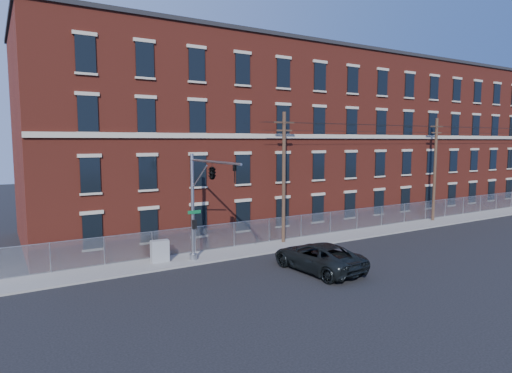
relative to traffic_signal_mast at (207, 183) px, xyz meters
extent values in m
plane|color=black|center=(6.00, -2.18, -5.39)|extent=(140.00, 140.00, 0.00)
cube|color=gray|center=(18.00, 2.82, -5.33)|extent=(65.00, 3.00, 0.12)
cube|color=maroon|center=(18.00, 11.82, 2.61)|extent=(55.00, 14.00, 16.00)
cube|color=black|center=(18.00, 11.82, 10.76)|extent=(55.30, 14.30, 0.30)
cube|color=#AAA18E|center=(18.00, 4.74, 2.91)|extent=(55.00, 0.18, 0.35)
cube|color=black|center=(-5.83, 4.76, -3.19)|extent=(1.20, 0.10, 2.20)
cube|color=black|center=(-5.83, 4.76, 0.41)|extent=(1.20, 0.10, 2.20)
cube|color=black|center=(-5.83, 4.76, 4.21)|extent=(1.20, 0.10, 2.20)
cube|color=black|center=(-5.83, 4.76, 7.81)|extent=(1.20, 0.10, 2.20)
cube|color=black|center=(-2.17, 4.76, -3.19)|extent=(1.20, 0.10, 2.20)
cube|color=black|center=(-2.17, 4.76, 0.41)|extent=(1.20, 0.10, 2.20)
cube|color=black|center=(-2.17, 4.76, 4.21)|extent=(1.20, 0.10, 2.20)
cube|color=black|center=(-2.17, 4.76, 7.81)|extent=(1.20, 0.10, 2.20)
cube|color=black|center=(1.50, 4.76, -3.19)|extent=(1.20, 0.10, 2.20)
cube|color=black|center=(1.50, 4.76, 0.41)|extent=(1.20, 0.10, 2.20)
cube|color=black|center=(1.50, 4.76, 4.21)|extent=(1.20, 0.10, 2.20)
cube|color=black|center=(1.50, 4.76, 7.81)|extent=(1.20, 0.10, 2.20)
cube|color=black|center=(5.17, 4.76, -3.19)|extent=(1.20, 0.10, 2.20)
cube|color=black|center=(5.17, 4.76, 0.41)|extent=(1.20, 0.10, 2.20)
cube|color=black|center=(5.17, 4.76, 4.21)|extent=(1.20, 0.10, 2.20)
cube|color=black|center=(5.17, 4.76, 7.81)|extent=(1.20, 0.10, 2.20)
cube|color=black|center=(8.83, 4.76, -3.19)|extent=(1.20, 0.10, 2.20)
cube|color=black|center=(8.83, 4.76, 0.41)|extent=(1.20, 0.10, 2.20)
cube|color=black|center=(8.83, 4.76, 4.21)|extent=(1.20, 0.10, 2.20)
cube|color=black|center=(8.83, 4.76, 7.81)|extent=(1.20, 0.10, 2.20)
cube|color=black|center=(12.50, 4.76, -3.19)|extent=(1.20, 0.10, 2.20)
cube|color=black|center=(12.50, 4.76, 0.41)|extent=(1.20, 0.10, 2.20)
cube|color=black|center=(12.50, 4.76, 4.21)|extent=(1.20, 0.10, 2.20)
cube|color=black|center=(12.50, 4.76, 7.81)|extent=(1.20, 0.10, 2.20)
cube|color=black|center=(16.17, 4.76, -3.19)|extent=(1.20, 0.10, 2.20)
cube|color=black|center=(16.17, 4.76, 0.41)|extent=(1.20, 0.10, 2.20)
cube|color=black|center=(16.17, 4.76, 4.21)|extent=(1.20, 0.10, 2.20)
cube|color=black|center=(16.17, 4.76, 7.81)|extent=(1.20, 0.10, 2.20)
cube|color=black|center=(19.83, 4.76, -3.19)|extent=(1.20, 0.10, 2.20)
cube|color=black|center=(19.83, 4.76, 0.41)|extent=(1.20, 0.10, 2.20)
cube|color=black|center=(19.83, 4.76, 4.21)|extent=(1.20, 0.10, 2.20)
cube|color=black|center=(19.83, 4.76, 7.81)|extent=(1.20, 0.10, 2.20)
cube|color=black|center=(23.50, 4.76, -3.19)|extent=(1.20, 0.10, 2.20)
cube|color=black|center=(23.50, 4.76, 0.41)|extent=(1.20, 0.10, 2.20)
cube|color=black|center=(23.50, 4.76, 4.21)|extent=(1.20, 0.10, 2.20)
cube|color=black|center=(23.50, 4.76, 7.81)|extent=(1.20, 0.10, 2.20)
cube|color=black|center=(27.17, 4.76, -3.19)|extent=(1.20, 0.10, 2.20)
cube|color=black|center=(27.17, 4.76, 0.41)|extent=(1.20, 0.10, 2.20)
cube|color=black|center=(27.17, 4.76, 4.21)|extent=(1.20, 0.10, 2.20)
cube|color=black|center=(27.17, 4.76, 7.81)|extent=(1.20, 0.10, 2.20)
cube|color=black|center=(30.83, 4.76, -3.19)|extent=(1.20, 0.10, 2.20)
cube|color=black|center=(30.83, 4.76, 0.41)|extent=(1.20, 0.10, 2.20)
cube|color=black|center=(30.83, 4.76, 4.21)|extent=(1.20, 0.10, 2.20)
cube|color=black|center=(30.83, 4.76, 7.81)|extent=(1.20, 0.10, 2.20)
cube|color=black|center=(34.50, 4.76, -3.19)|extent=(1.20, 0.10, 2.20)
cube|color=black|center=(34.50, 4.76, 0.41)|extent=(1.20, 0.10, 2.20)
cube|color=black|center=(34.50, 4.76, 4.21)|extent=(1.20, 0.10, 2.20)
cube|color=black|center=(34.50, 4.76, 7.81)|extent=(1.20, 0.10, 2.20)
cube|color=black|center=(38.17, 4.76, -3.19)|extent=(1.20, 0.10, 2.20)
cube|color=black|center=(38.17, 4.76, 0.41)|extent=(1.20, 0.10, 2.20)
cube|color=black|center=(38.17, 4.76, 4.21)|extent=(1.20, 0.10, 2.20)
cube|color=black|center=(38.17, 4.76, 7.81)|extent=(1.20, 0.10, 2.20)
cube|color=black|center=(41.83, 4.76, -3.19)|extent=(1.20, 0.10, 2.20)
cube|color=black|center=(41.83, 4.76, 0.41)|extent=(1.20, 0.10, 2.20)
cube|color=#A5A8AD|center=(18.00, 4.12, -4.37)|extent=(59.00, 0.02, 1.80)
cylinder|color=#9EA0A5|center=(18.00, 4.12, -3.47)|extent=(59.00, 0.04, 0.04)
cylinder|color=#9EA0A5|center=(-8.39, 4.12, -4.37)|extent=(0.06, 0.06, 1.85)
cylinder|color=#9EA0A5|center=(-5.29, 4.12, -4.37)|extent=(0.06, 0.06, 1.85)
cylinder|color=#9EA0A5|center=(-2.18, 4.12, -4.37)|extent=(0.06, 0.06, 1.85)
cylinder|color=#9EA0A5|center=(0.92, 4.12, -4.37)|extent=(0.06, 0.06, 1.85)
cylinder|color=#9EA0A5|center=(4.03, 4.12, -4.37)|extent=(0.06, 0.06, 1.85)
cylinder|color=#9EA0A5|center=(7.13, 4.12, -4.37)|extent=(0.06, 0.06, 1.85)
cylinder|color=#9EA0A5|center=(10.24, 4.12, -4.37)|extent=(0.06, 0.06, 1.85)
cylinder|color=#9EA0A5|center=(13.34, 4.12, -4.37)|extent=(0.06, 0.06, 1.85)
cylinder|color=#9EA0A5|center=(16.45, 4.12, -4.37)|extent=(0.06, 0.06, 1.85)
cylinder|color=#9EA0A5|center=(19.55, 4.12, -4.37)|extent=(0.06, 0.06, 1.85)
cylinder|color=#9EA0A5|center=(22.66, 4.12, -4.37)|extent=(0.06, 0.06, 1.85)
cylinder|color=#9EA0A5|center=(25.76, 4.12, -4.37)|extent=(0.06, 0.06, 1.85)
cylinder|color=#9EA0A5|center=(28.87, 4.12, -4.37)|extent=(0.06, 0.06, 1.85)
cylinder|color=#9EA0A5|center=(31.97, 4.12, -4.37)|extent=(0.06, 0.06, 1.85)
cylinder|color=#9EA0A5|center=(35.08, 4.12, -4.37)|extent=(0.06, 0.06, 1.85)
cylinder|color=#9EA0A5|center=(38.18, 4.12, -4.37)|extent=(0.06, 0.06, 1.85)
cylinder|color=#9EA0A5|center=(41.29, 4.12, -4.37)|extent=(0.06, 0.06, 1.85)
cylinder|color=#9EA0A5|center=(0.00, 2.32, -1.77)|extent=(0.22, 0.22, 7.00)
cylinder|color=#9EA0A5|center=(0.00, 2.32, -5.07)|extent=(0.50, 0.50, 0.40)
cylinder|color=#9EA0A5|center=(0.00, -0.93, 1.33)|extent=(0.14, 6.50, 0.14)
cylinder|color=#9EA0A5|center=(0.00, 1.12, 0.33)|extent=(0.08, 2.18, 1.56)
cube|color=#0C592D|center=(0.05, 2.17, -2.07)|extent=(0.90, 0.03, 0.22)
cube|color=black|center=(0.00, 2.07, -2.87)|extent=(0.25, 0.25, 0.60)
imported|color=black|center=(0.00, -3.48, 0.78)|extent=(0.16, 0.20, 1.00)
imported|color=black|center=(0.00, -0.68, 0.78)|extent=(0.53, 2.48, 1.00)
cylinder|color=#473123|center=(8.00, 3.42, -0.27)|extent=(0.28, 0.28, 10.00)
cube|color=#473123|center=(8.00, 3.42, 3.93)|extent=(1.80, 0.12, 0.12)
cube|color=#473123|center=(8.00, 3.42, 3.33)|extent=(1.40, 0.12, 0.12)
cylinder|color=#473123|center=(26.00, 3.42, -0.27)|extent=(0.28, 0.28, 10.00)
cube|color=#473123|center=(26.00, 3.42, 3.93)|extent=(1.80, 0.12, 0.12)
cube|color=#473123|center=(26.00, 3.42, 3.33)|extent=(1.40, 0.12, 0.12)
cylinder|color=black|center=(26.00, 3.12, 3.93)|extent=(40.00, 0.02, 0.02)
cylinder|color=black|center=(26.00, 3.72, 3.93)|extent=(40.00, 0.02, 0.02)
cylinder|color=black|center=(26.00, 3.42, 3.33)|extent=(40.00, 0.02, 0.02)
imported|color=black|center=(5.73, -3.55, -4.52)|extent=(3.34, 6.45, 1.74)
cube|color=gray|center=(-2.07, 2.94, -4.56)|extent=(1.17, 0.64, 1.42)
camera|label=1|loc=(-11.06, -23.90, 2.55)|focal=30.60mm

